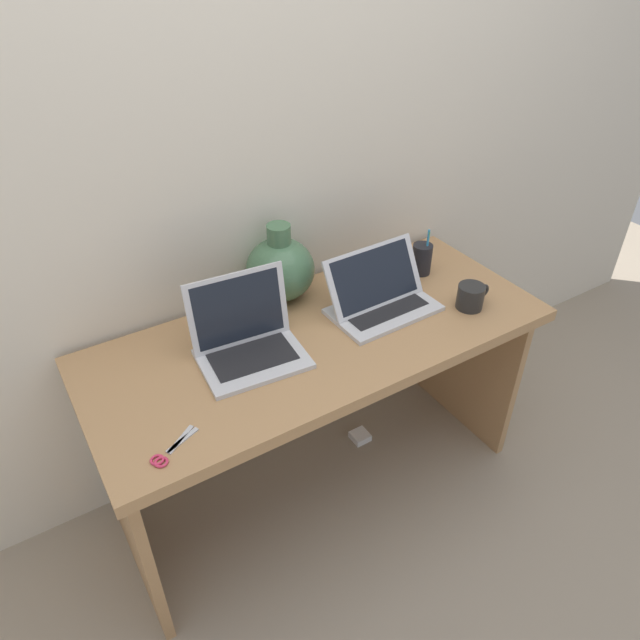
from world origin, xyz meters
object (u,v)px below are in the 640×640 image
Objects in this scene: pen_cup at (422,259)px; laptop_left at (246,335)px; green_vase at (280,268)px; laptop_right at (379,295)px; coffee_mug at (471,296)px; power_brick at (360,436)px; scissors at (167,453)px.

laptop_left is at bearing -173.51° from pen_cup.
green_vase is at bearing 165.41° from pen_cup.
green_vase reaches higher than pen_cup.
laptop_right is 0.28m from pen_cup.
coffee_mug is 1.77× the size of power_brick.
green_vase reaches higher than power_brick.
coffee_mug is at bearing -30.90° from laptop_right.
coffee_mug is 1.07m from scissors.
scissors is at bearing -143.43° from laptop_left.
green_vase is 1.52× the size of pen_cup.
laptop_right is at bearing -101.63° from power_brick.
coffee_mug is at bearing -91.13° from pen_cup.
coffee_mug is (0.73, -0.17, -0.02)m from laptop_left.
scissors is (-1.07, -0.08, -0.04)m from coffee_mug.
laptop_right is 0.75m from power_brick.
power_brick is at bearing -30.86° from green_vase.
green_vase is 0.52m from pen_cup.
laptop_left is 2.57× the size of coffee_mug.
scissors is 2.01× the size of power_brick.
laptop_right is 0.84m from scissors.
power_brick is (0.25, -0.15, -0.80)m from green_vase.
green_vase is 0.63m from coffee_mug.
laptop_right reaches higher than pen_cup.
green_vase is at bearing 135.66° from laptop_right.
laptop_right reaches higher than scissors.
coffee_mug reaches higher than power_brick.
laptop_left is 1.84× the size of pen_cup.
power_brick is at bearing 78.37° from laptop_right.
scissors is (-0.34, -0.25, -0.06)m from laptop_left.
scissors reaches higher than power_brick.
coffee_mug is at bearing -44.14° from power_brick.
coffee_mug is (0.49, -0.39, -0.07)m from green_vase.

